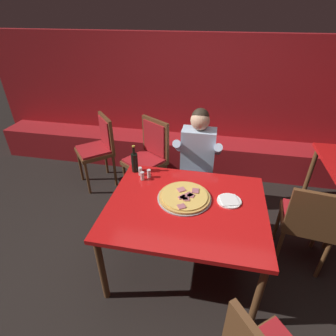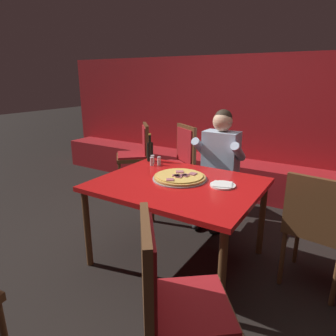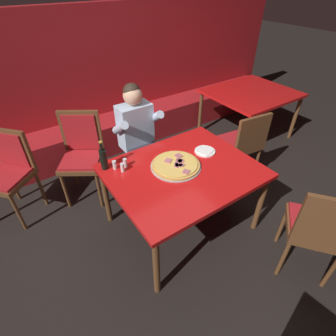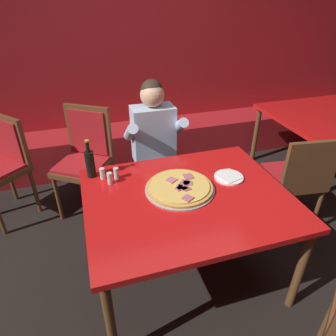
{
  "view_description": "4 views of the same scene",
  "coord_description": "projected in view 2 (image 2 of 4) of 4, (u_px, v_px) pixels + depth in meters",
  "views": [
    {
      "loc": [
        0.18,
        -1.73,
        2.19
      ],
      "look_at": [
        -0.21,
        0.27,
        0.92
      ],
      "focal_mm": 28.0,
      "sensor_mm": 36.0,
      "label": 1
    },
    {
      "loc": [
        1.19,
        -2.08,
        1.61
      ],
      "look_at": [
        -0.17,
        0.11,
        0.81
      ],
      "focal_mm": 32.0,
      "sensor_mm": 36.0,
      "label": 2
    },
    {
      "loc": [
        -1.2,
        -1.5,
        2.23
      ],
      "look_at": [
        -0.12,
        0.07,
        0.77
      ],
      "focal_mm": 28.0,
      "sensor_mm": 36.0,
      "label": 3
    },
    {
      "loc": [
        -0.6,
        -1.5,
        1.93
      ],
      "look_at": [
        -0.07,
        0.21,
        0.85
      ],
      "focal_mm": 32.0,
      "sensor_mm": 36.0,
      "label": 4
    }
  ],
  "objects": [
    {
      "name": "diner_seated_blue_shirt",
      "position": [
        217.0,
        163.0,
        3.24
      ],
      "size": [
        0.53,
        0.53,
        1.27
      ],
      "color": "black",
      "rests_on": "ground_plane"
    },
    {
      "name": "pizza",
      "position": [
        180.0,
        177.0,
        2.62
      ],
      "size": [
        0.48,
        0.48,
        0.05
      ],
      "color": "#9E9EA3",
      "rests_on": "main_dining_table"
    },
    {
      "name": "booth_bench",
      "position": [
        243.0,
        179.0,
        4.21
      ],
      "size": [
        6.46,
        0.48,
        0.46
      ],
      "primitive_type": "cube",
      "color": "#A3191E",
      "rests_on": "ground_plane"
    },
    {
      "name": "ground_plane",
      "position": [
        177.0,
        258.0,
        2.76
      ],
      "size": [
        24.0,
        24.0,
        0.0
      ],
      "primitive_type": "plane",
      "color": "black"
    },
    {
      "name": "beer_bottle",
      "position": [
        150.0,
        151.0,
        3.16
      ],
      "size": [
        0.07,
        0.07,
        0.29
      ],
      "color": "black",
      "rests_on": "main_dining_table"
    },
    {
      "name": "dining_chair_by_booth",
      "position": [
        138.0,
        152.0,
        4.24
      ],
      "size": [
        0.62,
        0.62,
        0.97
      ],
      "color": "brown",
      "rests_on": "ground_plane"
    },
    {
      "name": "dining_chair_far_left",
      "position": [
        178.0,
        160.0,
        3.76
      ],
      "size": [
        0.61,
        0.61,
        1.03
      ],
      "color": "brown",
      "rests_on": "ground_plane"
    },
    {
      "name": "shaker_black_pepper",
      "position": [
        153.0,
        160.0,
        3.09
      ],
      "size": [
        0.04,
        0.04,
        0.09
      ],
      "color": "silver",
      "rests_on": "main_dining_table"
    },
    {
      "name": "booth_wall_panel",
      "position": [
        254.0,
        125.0,
        4.26
      ],
      "size": [
        6.8,
        0.16,
        1.9
      ],
      "primitive_type": "cube",
      "color": "#A3191E",
      "rests_on": "ground_plane"
    },
    {
      "name": "dining_chair_near_right",
      "position": [
        172.0,
        298.0,
        1.45
      ],
      "size": [
        0.62,
        0.62,
        0.99
      ],
      "color": "brown",
      "rests_on": "ground_plane"
    },
    {
      "name": "shaker_oregano",
      "position": [
        159.0,
        161.0,
        3.03
      ],
      "size": [
        0.04,
        0.04,
        0.09
      ],
      "color": "silver",
      "rests_on": "main_dining_table"
    },
    {
      "name": "shaker_parmesan",
      "position": [
        152.0,
        162.0,
        3.01
      ],
      "size": [
        0.04,
        0.04,
        0.09
      ],
      "color": "silver",
      "rests_on": "main_dining_table"
    },
    {
      "name": "dining_chair_far_right",
      "position": [
        318.0,
        222.0,
        2.23
      ],
      "size": [
        0.49,
        0.49,
        0.94
      ],
      "color": "brown",
      "rests_on": "ground_plane"
    },
    {
      "name": "main_dining_table",
      "position": [
        178.0,
        190.0,
        2.56
      ],
      "size": [
        1.35,
        1.09,
        0.74
      ],
      "color": "brown",
      "rests_on": "ground_plane"
    },
    {
      "name": "plate_white_paper",
      "position": [
        223.0,
        185.0,
        2.45
      ],
      "size": [
        0.21,
        0.21,
        0.02
      ],
      "color": "white",
      "rests_on": "main_dining_table"
    }
  ]
}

